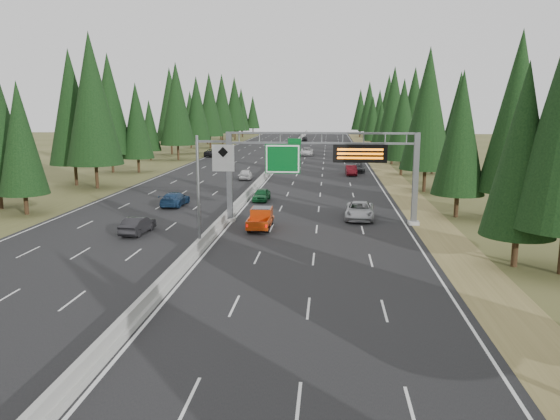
{
  "coord_description": "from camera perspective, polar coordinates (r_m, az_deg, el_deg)",
  "views": [
    {
      "loc": [
        8.88,
        -11.38,
        9.97
      ],
      "look_at": [
        6.08,
        20.0,
        4.0
      ],
      "focal_mm": 35.0,
      "sensor_mm": 36.0,
      "label": 1
    }
  ],
  "objects": [
    {
      "name": "road",
      "position": [
        92.34,
        -0.46,
        4.55
      ],
      "size": [
        32.0,
        260.0,
        0.08
      ],
      "primitive_type": "cube",
      "color": "black",
      "rests_on": "ground"
    },
    {
      "name": "shoulder_right",
      "position": [
        92.35,
        10.63,
        4.36
      ],
      "size": [
        3.6,
        260.0,
        0.06
      ],
      "primitive_type": "cube",
      "color": "olive",
      "rests_on": "ground"
    },
    {
      "name": "shoulder_left",
      "position": [
        95.71,
        -11.16,
        4.56
      ],
      "size": [
        3.6,
        260.0,
        0.06
      ],
      "primitive_type": "cube",
      "color": "#4A4D24",
      "rests_on": "ground"
    },
    {
      "name": "median_barrier",
      "position": [
        92.3,
        -0.46,
        4.78
      ],
      "size": [
        0.7,
        260.0,
        0.85
      ],
      "color": "gray",
      "rests_on": "road"
    },
    {
      "name": "sign_gantry",
      "position": [
        46.5,
        5.13,
        4.88
      ],
      "size": [
        16.75,
        0.98,
        7.8
      ],
      "color": "slate",
      "rests_on": "road"
    },
    {
      "name": "hov_sign_pole",
      "position": [
        37.64,
        -7.7,
        2.62
      ],
      "size": [
        2.8,
        0.5,
        8.0
      ],
      "color": "slate",
      "rests_on": "road"
    },
    {
      "name": "tree_row_right",
      "position": [
        78.25,
        15.05,
        9.75
      ],
      "size": [
        11.78,
        237.37,
        18.85
      ],
      "color": "black",
      "rests_on": "ground"
    },
    {
      "name": "tree_row_left",
      "position": [
        95.32,
        -13.94,
        10.19
      ],
      "size": [
        11.6,
        241.46,
        18.91
      ],
      "color": "black",
      "rests_on": "ground"
    },
    {
      "name": "silver_minivan",
      "position": [
        49.34,
        8.31,
        -0.06
      ],
      "size": [
        2.85,
        5.59,
        1.51
      ],
      "primitive_type": "imported",
      "rotation": [
        0.0,
        0.0,
        -0.06
      ],
      "color": "#B2B2B7",
      "rests_on": "road"
    },
    {
      "name": "red_pickup",
      "position": [
        45.34,
        -1.99,
        -0.73
      ],
      "size": [
        1.77,
        4.96,
        1.61
      ],
      "color": "black",
      "rests_on": "road"
    },
    {
      "name": "car_ahead_green",
      "position": [
        58.36,
        -1.94,
        1.61
      ],
      "size": [
        1.78,
        3.91,
        1.3
      ],
      "primitive_type": "imported",
      "rotation": [
        0.0,
        0.0,
        -0.06
      ],
      "color": "#16612E",
      "rests_on": "road"
    },
    {
      "name": "car_ahead_dkred",
      "position": [
        81.02,
        7.44,
        4.14
      ],
      "size": [
        1.67,
        4.44,
        1.45
      ],
      "primitive_type": "imported",
      "rotation": [
        0.0,
        0.0,
        0.03
      ],
      "color": "#5D0D15",
      "rests_on": "road"
    },
    {
      "name": "car_ahead_dkgrey",
      "position": [
        85.05,
        8.19,
        4.37
      ],
      "size": [
        1.96,
        4.44,
        1.27
      ],
      "primitive_type": "imported",
      "rotation": [
        0.0,
        0.0,
        0.04
      ],
      "color": "black",
      "rests_on": "road"
    },
    {
      "name": "car_ahead_white",
      "position": [
        113.68,
        2.8,
        6.12
      ],
      "size": [
        2.64,
        5.66,
        1.57
      ],
      "primitive_type": "imported",
      "rotation": [
        0.0,
        0.0,
        0.01
      ],
      "color": "silver",
      "rests_on": "road"
    },
    {
      "name": "car_ahead_far",
      "position": [
        161.25,
        2.59,
        7.44
      ],
      "size": [
        1.69,
        4.1,
        1.39
      ],
      "primitive_type": "imported",
      "rotation": [
        0.0,
        0.0,
        0.01
      ],
      "color": "black",
      "rests_on": "road"
    },
    {
      "name": "car_onc_near",
      "position": [
        44.62,
        -14.66,
        -1.54
      ],
      "size": [
        1.77,
        4.26,
        1.37
      ],
      "primitive_type": "imported",
      "rotation": [
        0.0,
        0.0,
        3.06
      ],
      "color": "black",
      "rests_on": "road"
    },
    {
      "name": "car_onc_blue",
      "position": [
        56.29,
        -10.93,
        1.14
      ],
      "size": [
        2.21,
        4.98,
        1.42
      ],
      "primitive_type": "imported",
      "rotation": [
        0.0,
        0.0,
        3.1
      ],
      "color": "navy",
      "rests_on": "road"
    },
    {
      "name": "car_onc_white",
      "position": [
        75.9,
        -3.62,
        3.76
      ],
      "size": [
        1.98,
        4.3,
        1.43
      ],
      "primitive_type": "imported",
      "rotation": [
        0.0,
        0.0,
        3.21
      ],
      "color": "silver",
      "rests_on": "road"
    },
    {
      "name": "car_onc_far",
      "position": [
        111.78,
        -7.04,
        5.97
      ],
      "size": [
        2.73,
        5.71,
        1.57
      ],
      "primitive_type": "imported",
      "rotation": [
        0.0,
        0.0,
        3.12
      ],
      "color": "black",
      "rests_on": "road"
    }
  ]
}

